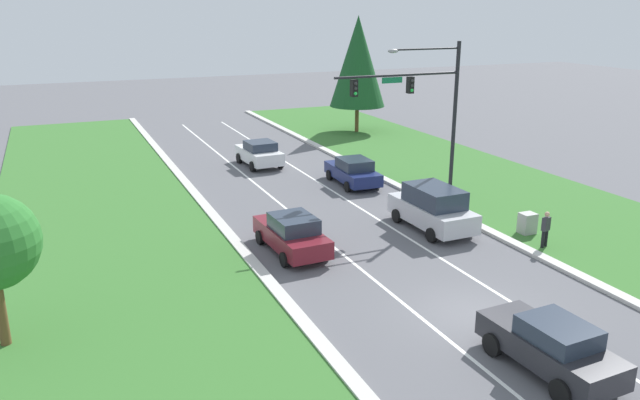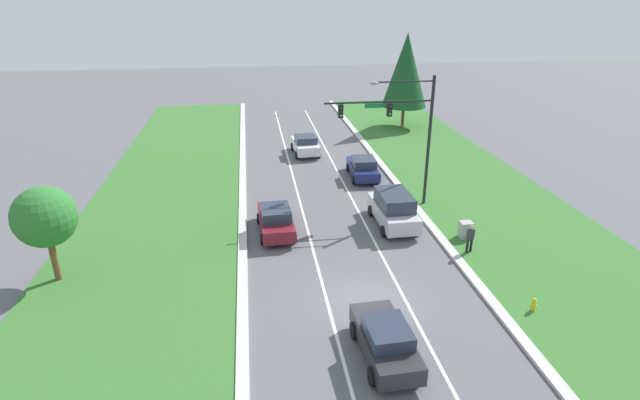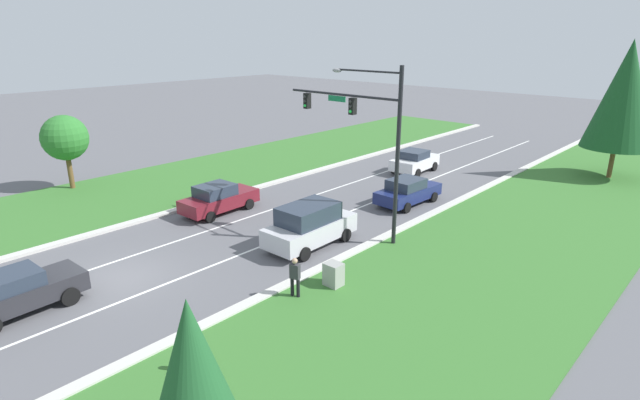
{
  "view_description": "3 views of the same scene",
  "coord_description": "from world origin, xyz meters",
  "px_view_note": "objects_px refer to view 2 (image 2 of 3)",
  "views": [
    {
      "loc": [
        -12.49,
        -15.49,
        10.05
      ],
      "look_at": [
        -1.31,
        10.38,
        1.36
      ],
      "focal_mm": 35.0,
      "sensor_mm": 36.0,
      "label": 1
    },
    {
      "loc": [
        -4.86,
        -18.67,
        13.15
      ],
      "look_at": [
        -0.8,
        9.72,
        1.18
      ],
      "focal_mm": 28.0,
      "sensor_mm": 36.0,
      "label": 2
    },
    {
      "loc": [
        18.91,
        -8.17,
        9.78
      ],
      "look_at": [
        1.51,
        10.87,
        1.19
      ],
      "focal_mm": 28.0,
      "sensor_mm": 36.0,
      "label": 3
    }
  ],
  "objects_px": {
    "pedestrian": "(470,238)",
    "conifer_far_right_tree": "(406,70)",
    "burgundy_sedan": "(276,220)",
    "silver_suv": "(394,209)",
    "white_sedan": "(305,145)",
    "utility_cabinet": "(466,230)",
    "traffic_signal_mast": "(402,123)",
    "oak_near_left_tree": "(45,217)",
    "fire_hydrant": "(534,305)",
    "navy_sedan": "(363,167)",
    "charcoal_sedan": "(385,340)"
  },
  "relations": [
    {
      "from": "charcoal_sedan",
      "to": "silver_suv",
      "type": "bearing_deg",
      "value": 70.16
    },
    {
      "from": "silver_suv",
      "to": "conifer_far_right_tree",
      "type": "relative_size",
      "value": 0.51
    },
    {
      "from": "burgundy_sedan",
      "to": "silver_suv",
      "type": "height_order",
      "value": "silver_suv"
    },
    {
      "from": "charcoal_sedan",
      "to": "utility_cabinet",
      "type": "height_order",
      "value": "charcoal_sedan"
    },
    {
      "from": "charcoal_sedan",
      "to": "conifer_far_right_tree",
      "type": "bearing_deg",
      "value": 69.6
    },
    {
      "from": "pedestrian",
      "to": "fire_hydrant",
      "type": "bearing_deg",
      "value": 79.71
    },
    {
      "from": "navy_sedan",
      "to": "burgundy_sedan",
      "type": "relative_size",
      "value": 0.99
    },
    {
      "from": "pedestrian",
      "to": "conifer_far_right_tree",
      "type": "distance_m",
      "value": 27.93
    },
    {
      "from": "traffic_signal_mast",
      "to": "conifer_far_right_tree",
      "type": "height_order",
      "value": "conifer_far_right_tree"
    },
    {
      "from": "pedestrian",
      "to": "charcoal_sedan",
      "type": "bearing_deg",
      "value": 31.95
    },
    {
      "from": "burgundy_sedan",
      "to": "silver_suv",
      "type": "bearing_deg",
      "value": -1.65
    },
    {
      "from": "silver_suv",
      "to": "conifer_far_right_tree",
      "type": "distance_m",
      "value": 24.73
    },
    {
      "from": "navy_sedan",
      "to": "oak_near_left_tree",
      "type": "xyz_separation_m",
      "value": [
        -18.11,
        -12.4,
        2.63
      ]
    },
    {
      "from": "pedestrian",
      "to": "fire_hydrant",
      "type": "distance_m",
      "value": 5.62
    },
    {
      "from": "white_sedan",
      "to": "oak_near_left_tree",
      "type": "relative_size",
      "value": 0.87
    },
    {
      "from": "pedestrian",
      "to": "fire_hydrant",
      "type": "relative_size",
      "value": 2.41
    },
    {
      "from": "traffic_signal_mast",
      "to": "pedestrian",
      "type": "bearing_deg",
      "value": -73.74
    },
    {
      "from": "white_sedan",
      "to": "charcoal_sedan",
      "type": "xyz_separation_m",
      "value": [
        -0.0,
        -26.74,
        -0.01
      ]
    },
    {
      "from": "utility_cabinet",
      "to": "pedestrian",
      "type": "distance_m",
      "value": 1.81
    },
    {
      "from": "traffic_signal_mast",
      "to": "charcoal_sedan",
      "type": "xyz_separation_m",
      "value": [
        -4.71,
        -14.48,
        -4.74
      ]
    },
    {
      "from": "burgundy_sedan",
      "to": "oak_near_left_tree",
      "type": "xyz_separation_m",
      "value": [
        -10.95,
        -3.78,
        2.59
      ]
    },
    {
      "from": "burgundy_sedan",
      "to": "fire_hydrant",
      "type": "bearing_deg",
      "value": -43.76
    },
    {
      "from": "traffic_signal_mast",
      "to": "oak_near_left_tree",
      "type": "height_order",
      "value": "traffic_signal_mast"
    },
    {
      "from": "traffic_signal_mast",
      "to": "oak_near_left_tree",
      "type": "distance_m",
      "value": 20.41
    },
    {
      "from": "traffic_signal_mast",
      "to": "pedestrian",
      "type": "height_order",
      "value": "traffic_signal_mast"
    },
    {
      "from": "utility_cabinet",
      "to": "conifer_far_right_tree",
      "type": "xyz_separation_m",
      "value": [
        3.95,
        25.45,
        5.35
      ]
    },
    {
      "from": "pedestrian",
      "to": "conifer_far_right_tree",
      "type": "height_order",
      "value": "conifer_far_right_tree"
    },
    {
      "from": "traffic_signal_mast",
      "to": "charcoal_sedan",
      "type": "bearing_deg",
      "value": -108.04
    },
    {
      "from": "traffic_signal_mast",
      "to": "oak_near_left_tree",
      "type": "xyz_separation_m",
      "value": [
        -19.16,
        -6.7,
        -2.16
      ]
    },
    {
      "from": "charcoal_sedan",
      "to": "utility_cabinet",
      "type": "xyz_separation_m",
      "value": [
        7.24,
        9.25,
        -0.32
      ]
    },
    {
      "from": "traffic_signal_mast",
      "to": "silver_suv",
      "type": "distance_m",
      "value": 5.44
    },
    {
      "from": "burgundy_sedan",
      "to": "conifer_far_right_tree",
      "type": "bearing_deg",
      "value": 55.24
    },
    {
      "from": "charcoal_sedan",
      "to": "silver_suv",
      "type": "relative_size",
      "value": 0.91
    },
    {
      "from": "traffic_signal_mast",
      "to": "white_sedan",
      "type": "bearing_deg",
      "value": 111.02
    },
    {
      "from": "navy_sedan",
      "to": "fire_hydrant",
      "type": "xyz_separation_m",
      "value": [
        3.65,
        -18.16,
        -0.46
      ]
    },
    {
      "from": "utility_cabinet",
      "to": "conifer_far_right_tree",
      "type": "height_order",
      "value": "conifer_far_right_tree"
    },
    {
      "from": "burgundy_sedan",
      "to": "fire_hydrant",
      "type": "relative_size",
      "value": 6.64
    },
    {
      "from": "navy_sedan",
      "to": "burgundy_sedan",
      "type": "distance_m",
      "value": 11.21
    },
    {
      "from": "pedestrian",
      "to": "oak_near_left_tree",
      "type": "distance_m",
      "value": 21.32
    },
    {
      "from": "utility_cabinet",
      "to": "conifer_far_right_tree",
      "type": "distance_m",
      "value": 26.3
    },
    {
      "from": "navy_sedan",
      "to": "pedestrian",
      "type": "distance_m",
      "value": 12.97
    },
    {
      "from": "white_sedan",
      "to": "utility_cabinet",
      "type": "distance_m",
      "value": 18.93
    },
    {
      "from": "traffic_signal_mast",
      "to": "white_sedan",
      "type": "relative_size",
      "value": 1.99
    },
    {
      "from": "white_sedan",
      "to": "burgundy_sedan",
      "type": "height_order",
      "value": "burgundy_sedan"
    },
    {
      "from": "silver_suv",
      "to": "pedestrian",
      "type": "distance_m",
      "value": 5.12
    },
    {
      "from": "traffic_signal_mast",
      "to": "fire_hydrant",
      "type": "bearing_deg",
      "value": -78.17
    },
    {
      "from": "white_sedan",
      "to": "navy_sedan",
      "type": "xyz_separation_m",
      "value": [
        3.67,
        -6.56,
        -0.05
      ]
    },
    {
      "from": "white_sedan",
      "to": "burgundy_sedan",
      "type": "relative_size",
      "value": 0.92
    },
    {
      "from": "navy_sedan",
      "to": "conifer_far_right_tree",
      "type": "distance_m",
      "value": 17.12
    },
    {
      "from": "oak_near_left_tree",
      "to": "pedestrian",
      "type": "bearing_deg",
      "value": -0.56
    }
  ]
}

